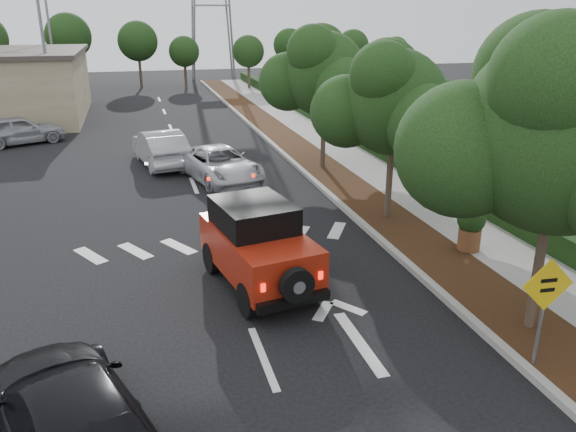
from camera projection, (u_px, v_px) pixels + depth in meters
name	position (u px, v px, depth m)	size (l,w,h in m)	color
ground	(263.00, 358.00, 10.86)	(120.00, 120.00, 0.00)	black
curb	(307.00, 175.00, 22.86)	(0.20, 70.00, 0.15)	#9E9B93
planting_strip	(330.00, 174.00, 23.12)	(1.80, 70.00, 0.12)	black
sidewalk	(373.00, 170.00, 23.59)	(2.00, 70.00, 0.12)	gray
hedge	(404.00, 160.00, 23.82)	(0.80, 70.00, 0.80)	black
transmission_tower	(214.00, 80.00, 55.88)	(7.00, 4.00, 28.00)	slate
street_tree_near	(528.00, 330.00, 11.80)	(3.80, 3.80, 5.92)	black
street_tree_mid	(387.00, 219.00, 18.15)	(3.20, 3.20, 5.32)	black
street_tree_far	(322.00, 169.00, 24.04)	(3.40, 3.40, 5.62)	black
light_pole_a	(56.00, 127.00, 32.82)	(2.00, 0.22, 9.00)	slate
light_pole_b	(59.00, 99.00, 43.46)	(2.00, 0.22, 9.00)	slate
red_jeep	(256.00, 243.00, 13.55)	(2.41, 4.21, 2.07)	black
silver_suv_ahead	(220.00, 164.00, 22.15)	(2.20, 4.77, 1.32)	#B5B7BE
black_suv_oncoming	(71.00, 417.00, 8.25)	(1.94, 4.77, 1.38)	black
silver_sedan_oncoming	(161.00, 148.00, 24.45)	(1.63, 4.69, 1.54)	#A7A9AE
parked_suv	(18.00, 130.00, 28.32)	(1.74, 4.32, 1.47)	#989B9F
speed_hump_sign	(545.00, 298.00, 10.01)	(1.01, 0.11, 2.15)	slate
terracotta_planter	(471.00, 223.00, 15.27)	(0.76, 0.76, 1.33)	brown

